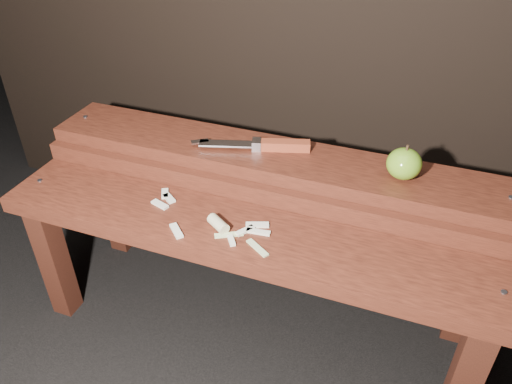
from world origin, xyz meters
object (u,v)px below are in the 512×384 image
(apple, at_px, (404,164))
(knife, at_px, (270,145))
(bench_front_tier, at_px, (238,254))
(bench_rear_tier, at_px, (270,181))

(apple, relative_size, knife, 0.29)
(bench_front_tier, bearing_deg, apple, 35.61)
(apple, xyz_separation_m, knife, (-0.33, 0.01, -0.02))
(bench_front_tier, xyz_separation_m, apple, (0.32, 0.23, 0.18))
(apple, distance_m, knife, 0.33)
(apple, bearing_deg, knife, 177.68)
(apple, bearing_deg, bench_front_tier, -144.39)
(knife, bearing_deg, bench_front_tier, -88.07)
(bench_front_tier, height_order, knife, knife)
(bench_front_tier, distance_m, bench_rear_tier, 0.23)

